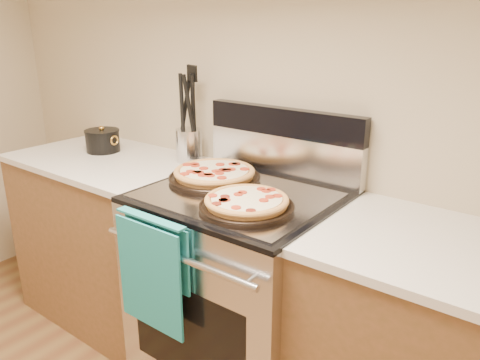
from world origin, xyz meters
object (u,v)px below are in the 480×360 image
Objects in this scene: pepperoni_pizza_back at (215,174)px; utensil_crock at (189,145)px; saucepan at (103,142)px; pepperoni_pizza_front at (247,203)px; range_body at (241,296)px.

utensil_crock is at bearing 149.75° from pepperoni_pizza_back.
utensil_crock is at bearing 16.30° from saucepan.
pepperoni_pizza_front is 2.12× the size of utensil_crock.
utensil_crock reaches higher than pepperoni_pizza_back.
pepperoni_pizza_front is (0.30, -0.18, -0.00)m from pepperoni_pizza_back.
pepperoni_pizza_front reaches higher than range_body.
pepperoni_pizza_back is at bearing 149.65° from pepperoni_pizza_front.
pepperoni_pizza_back reaches higher than pepperoni_pizza_front.
saucepan is at bearing 168.86° from pepperoni_pizza_front.
pepperoni_pizza_back is 1.13× the size of pepperoni_pizza_front.
pepperoni_pizza_front is at bearing -30.29° from utensil_crock.
saucepan reaches higher than pepperoni_pizza_back.
utensil_crock reaches higher than pepperoni_pizza_front.
saucepan reaches higher than range_body.
pepperoni_pizza_front is (0.12, -0.13, 0.50)m from range_body.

